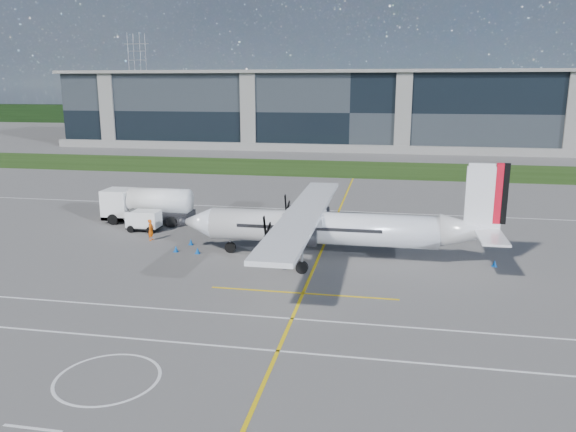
{
  "coord_description": "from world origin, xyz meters",
  "views": [
    {
      "loc": [
        8.12,
        -38.99,
        12.9
      ],
      "look_at": [
        0.34,
        3.17,
        2.79
      ],
      "focal_mm": 35.0,
      "sensor_mm": 36.0,
      "label": 1
    }
  ],
  "objects_px": {
    "pylon_west": "(138,78)",
    "ground_crew_person": "(151,228)",
    "safety_cone_nose_port": "(198,250)",
    "safety_cone_nose_stbd": "(191,242)",
    "fuel_tanker_truck": "(142,205)",
    "safety_cone_fwd": "(176,249)",
    "turboprop_aircraft": "(334,210)",
    "baggage_tug": "(144,221)",
    "safety_cone_stbdwing": "(321,218)",
    "safety_cone_tail": "(495,263)"
  },
  "relations": [
    {
      "from": "turboprop_aircraft",
      "to": "safety_cone_stbdwing",
      "type": "distance_m",
      "value": 12.68
    },
    {
      "from": "turboprop_aircraft",
      "to": "pylon_west",
      "type": "bearing_deg",
      "value": 119.56
    },
    {
      "from": "baggage_tug",
      "to": "safety_cone_stbdwing",
      "type": "bearing_deg",
      "value": 23.99
    },
    {
      "from": "ground_crew_person",
      "to": "turboprop_aircraft",
      "type": "bearing_deg",
      "value": -94.77
    },
    {
      "from": "safety_cone_nose_port",
      "to": "ground_crew_person",
      "type": "bearing_deg",
      "value": 150.15
    },
    {
      "from": "pylon_west",
      "to": "turboprop_aircraft",
      "type": "distance_m",
      "value": 170.9
    },
    {
      "from": "turboprop_aircraft",
      "to": "fuel_tanker_truck",
      "type": "bearing_deg",
      "value": 157.27
    },
    {
      "from": "pylon_west",
      "to": "ground_crew_person",
      "type": "distance_m",
      "value": 161.91
    },
    {
      "from": "pylon_west",
      "to": "safety_cone_fwd",
      "type": "relative_size",
      "value": 60.0
    },
    {
      "from": "safety_cone_nose_port",
      "to": "safety_cone_nose_stbd",
      "type": "height_order",
      "value": "same"
    },
    {
      "from": "fuel_tanker_truck",
      "to": "ground_crew_person",
      "type": "distance_m",
      "value": 6.75
    },
    {
      "from": "safety_cone_tail",
      "to": "safety_cone_fwd",
      "type": "xyz_separation_m",
      "value": [
        -24.09,
        -0.7,
        0.0
      ]
    },
    {
      "from": "pylon_west",
      "to": "safety_cone_nose_stbd",
      "type": "height_order",
      "value": "pylon_west"
    },
    {
      "from": "pylon_west",
      "to": "baggage_tug",
      "type": "height_order",
      "value": "pylon_west"
    },
    {
      "from": "safety_cone_stbdwing",
      "to": "safety_cone_nose_port",
      "type": "bearing_deg",
      "value": -122.65
    },
    {
      "from": "pylon_west",
      "to": "safety_cone_tail",
      "type": "bearing_deg",
      "value": -57.11
    },
    {
      "from": "fuel_tanker_truck",
      "to": "safety_cone_stbdwing",
      "type": "bearing_deg",
      "value": 13.17
    },
    {
      "from": "turboprop_aircraft",
      "to": "fuel_tanker_truck",
      "type": "relative_size",
      "value": 2.82
    },
    {
      "from": "safety_cone_nose_stbd",
      "to": "safety_cone_nose_port",
      "type": "bearing_deg",
      "value": -58.68
    },
    {
      "from": "baggage_tug",
      "to": "ground_crew_person",
      "type": "height_order",
      "value": "ground_crew_person"
    },
    {
      "from": "fuel_tanker_truck",
      "to": "ground_crew_person",
      "type": "xyz_separation_m",
      "value": [
        3.45,
        -5.77,
        -0.65
      ]
    },
    {
      "from": "fuel_tanker_truck",
      "to": "safety_cone_fwd",
      "type": "relative_size",
      "value": 17.91
    },
    {
      "from": "turboprop_aircraft",
      "to": "baggage_tug",
      "type": "height_order",
      "value": "turboprop_aircraft"
    },
    {
      "from": "ground_crew_person",
      "to": "safety_cone_fwd",
      "type": "distance_m",
      "value": 4.41
    },
    {
      "from": "baggage_tug",
      "to": "safety_cone_nose_stbd",
      "type": "distance_m",
      "value": 6.81
    },
    {
      "from": "pylon_west",
      "to": "fuel_tanker_truck",
      "type": "bearing_deg",
      "value": -65.15
    },
    {
      "from": "safety_cone_nose_stbd",
      "to": "safety_cone_fwd",
      "type": "bearing_deg",
      "value": -102.48
    },
    {
      "from": "safety_cone_stbdwing",
      "to": "safety_cone_fwd",
      "type": "xyz_separation_m",
      "value": [
        -9.93,
        -12.48,
        0.0
      ]
    },
    {
      "from": "pylon_west",
      "to": "safety_cone_nose_port",
      "type": "relative_size",
      "value": 60.0
    },
    {
      "from": "safety_cone_nose_stbd",
      "to": "safety_cone_fwd",
      "type": "distance_m",
      "value": 2.16
    },
    {
      "from": "pylon_west",
      "to": "safety_cone_nose_stbd",
      "type": "distance_m",
      "value": 164.24
    },
    {
      "from": "safety_cone_tail",
      "to": "pylon_west",
      "type": "bearing_deg",
      "value": 122.89
    },
    {
      "from": "safety_cone_nose_port",
      "to": "safety_cone_stbdwing",
      "type": "relative_size",
      "value": 1.0
    },
    {
      "from": "baggage_tug",
      "to": "safety_cone_nose_port",
      "type": "height_order",
      "value": "baggage_tug"
    },
    {
      "from": "safety_cone_nose_port",
      "to": "safety_cone_fwd",
      "type": "relative_size",
      "value": 1.0
    },
    {
      "from": "safety_cone_fwd",
      "to": "baggage_tug",
      "type": "bearing_deg",
      "value": 132.65
    },
    {
      "from": "fuel_tanker_truck",
      "to": "baggage_tug",
      "type": "relative_size",
      "value": 2.92
    },
    {
      "from": "pylon_west",
      "to": "fuel_tanker_truck",
      "type": "xyz_separation_m",
      "value": [
        64.98,
        -140.31,
        -13.32
      ]
    },
    {
      "from": "safety_cone_stbdwing",
      "to": "safety_cone_nose_stbd",
      "type": "xyz_separation_m",
      "value": [
        -9.47,
        -10.37,
        0.0
      ]
    },
    {
      "from": "safety_cone_stbdwing",
      "to": "safety_cone_nose_stbd",
      "type": "relative_size",
      "value": 1.0
    },
    {
      "from": "safety_cone_nose_port",
      "to": "safety_cone_nose_stbd",
      "type": "distance_m",
      "value": 2.64
    },
    {
      "from": "safety_cone_fwd",
      "to": "fuel_tanker_truck",
      "type": "bearing_deg",
      "value": 128.21
    },
    {
      "from": "fuel_tanker_truck",
      "to": "safety_cone_nose_port",
      "type": "xyz_separation_m",
      "value": [
        8.6,
        -8.72,
        -1.43
      ]
    },
    {
      "from": "baggage_tug",
      "to": "safety_cone_nose_port",
      "type": "relative_size",
      "value": 6.12
    },
    {
      "from": "safety_cone_stbdwing",
      "to": "safety_cone_nose_stbd",
      "type": "distance_m",
      "value": 14.04
    },
    {
      "from": "fuel_tanker_truck",
      "to": "safety_cone_nose_stbd",
      "type": "distance_m",
      "value": 9.8
    },
    {
      "from": "fuel_tanker_truck",
      "to": "baggage_tug",
      "type": "bearing_deg",
      "value": -62.56
    },
    {
      "from": "safety_cone_nose_port",
      "to": "safety_cone_nose_stbd",
      "type": "relative_size",
      "value": 1.0
    },
    {
      "from": "safety_cone_tail",
      "to": "fuel_tanker_truck",
      "type": "bearing_deg",
      "value": 165.66
    },
    {
      "from": "pylon_west",
      "to": "safety_cone_stbdwing",
      "type": "relative_size",
      "value": 60.0
    }
  ]
}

